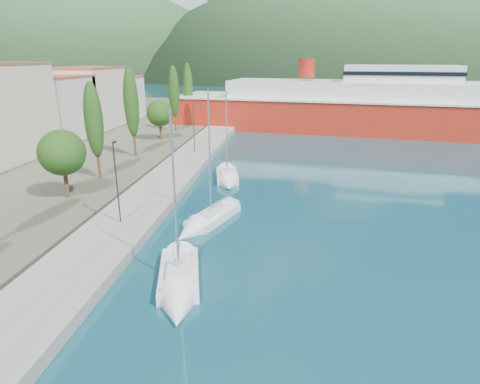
# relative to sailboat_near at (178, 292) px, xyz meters

# --- Properties ---
(ground) EXTENTS (1400.00, 1400.00, 0.00)m
(ground) POSITION_rel_sailboat_near_xyz_m (2.39, 114.01, -0.30)
(ground) COLOR #124451
(quay) EXTENTS (5.00, 88.00, 0.80)m
(quay) POSITION_rel_sailboat_near_xyz_m (-6.61, 20.01, 0.10)
(quay) COLOR gray
(quay) RESTS_ON ground
(hills_far) EXTENTS (1480.00, 900.00, 180.00)m
(hills_far) POSITION_rel_sailboat_near_xyz_m (140.98, 612.74, 77.09)
(hills_far) COLOR slate
(hills_far) RESTS_ON ground
(hills_near) EXTENTS (1010.00, 520.00, 115.00)m
(hills_near) POSITION_rel_sailboat_near_xyz_m (100.44, 366.51, 48.88)
(hills_near) COLOR #33572F
(hills_near) RESTS_ON ground
(town_buildings) EXTENTS (9.20, 69.20, 11.30)m
(town_buildings) POSITION_rel_sailboat_near_xyz_m (-29.61, 30.92, 5.27)
(town_buildings) COLOR beige
(town_buildings) RESTS_ON land_strip
(tree_row) EXTENTS (3.95, 62.57, 10.91)m
(tree_row) POSITION_rel_sailboat_near_xyz_m (-13.61, 25.96, 5.69)
(tree_row) COLOR #47301E
(tree_row) RESTS_ON land_strip
(lamp_posts) EXTENTS (0.15, 47.21, 6.06)m
(lamp_posts) POSITION_rel_sailboat_near_xyz_m (-6.61, 8.26, 3.79)
(lamp_posts) COLOR #2D2D33
(lamp_posts) RESTS_ON quay
(sailboat_near) EXTENTS (4.01, 7.89, 10.88)m
(sailboat_near) POSITION_rel_sailboat_near_xyz_m (0.00, 0.00, 0.00)
(sailboat_near) COLOR silver
(sailboat_near) RESTS_ON ground
(sailboat_mid) EXTENTS (4.59, 7.96, 11.14)m
(sailboat_mid) POSITION_rel_sailboat_near_xyz_m (-0.82, 9.37, -0.02)
(sailboat_mid) COLOR silver
(sailboat_mid) RESTS_ON ground
(sailboat_far) EXTENTS (3.56, 7.26, 10.23)m
(sailboat_far) POSITION_rel_sailboat_near_xyz_m (-0.55, 21.06, -0.00)
(sailboat_far) COLOR silver
(sailboat_far) RESTS_ON ground
(ferry) EXTENTS (66.63, 23.55, 12.97)m
(ferry) POSITION_rel_sailboat_near_xyz_m (17.33, 55.35, 3.65)
(ferry) COLOR #A82313
(ferry) RESTS_ON ground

